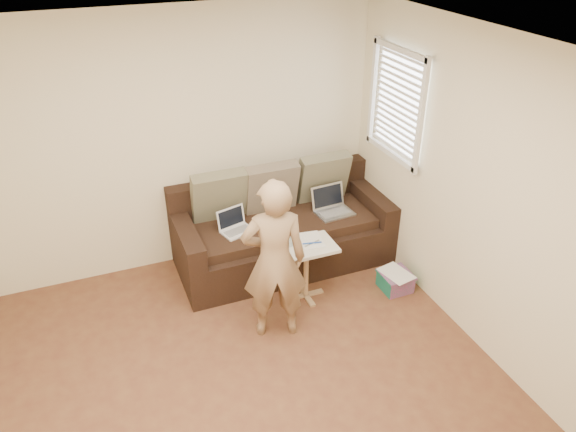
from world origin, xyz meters
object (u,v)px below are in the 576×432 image
(side_table, at_px, (306,271))
(striped_box, at_px, (395,281))
(person, at_px, (274,261))
(drinking_glass, at_px, (289,240))
(laptop_white, at_px, (238,232))
(laptop_silver, at_px, (335,214))
(sofa, at_px, (283,227))

(side_table, bearing_deg, striped_box, -14.56)
(person, relative_size, drinking_glass, 12.59)
(laptop_white, bearing_deg, drinking_glass, -72.54)
(laptop_silver, relative_size, side_table, 0.64)
(sofa, height_order, person, person)
(sofa, relative_size, striped_box, 7.36)
(laptop_white, bearing_deg, laptop_silver, -17.63)
(laptop_silver, xyz_separation_m, drinking_glass, (-0.71, -0.48, 0.13))
(person, height_order, side_table, person)
(person, relative_size, striped_box, 5.06)
(laptop_silver, bearing_deg, side_table, -140.34)
(striped_box, bearing_deg, side_table, 165.44)
(laptop_silver, distance_m, laptop_white, 1.05)
(person, bearing_deg, sofa, -101.24)
(laptop_silver, xyz_separation_m, striped_box, (0.31, -0.77, -0.43))
(laptop_white, height_order, striped_box, laptop_white)
(sofa, height_order, striped_box, sofa)
(side_table, bearing_deg, laptop_white, 130.76)
(laptop_silver, bearing_deg, sofa, 165.43)
(sofa, relative_size, person, 1.46)
(sofa, bearing_deg, drinking_glass, -106.48)
(laptop_white, distance_m, person, 0.94)
(laptop_silver, distance_m, striped_box, 0.93)
(laptop_white, height_order, person, person)
(side_table, distance_m, drinking_glass, 0.39)
(laptop_silver, bearing_deg, person, -143.13)
(laptop_silver, relative_size, person, 0.25)
(person, bearing_deg, drinking_glass, -112.19)
(laptop_white, distance_m, drinking_glass, 0.63)
(laptop_silver, bearing_deg, striped_box, -72.40)
(laptop_silver, height_order, striped_box, laptop_silver)
(striped_box, bearing_deg, drinking_glass, 164.45)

